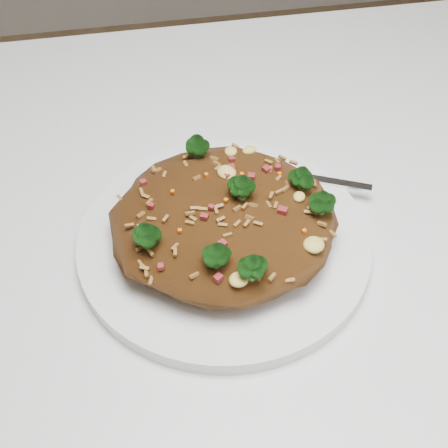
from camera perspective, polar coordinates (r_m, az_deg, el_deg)
The scene contains 4 objects.
dining_table at distance 0.61m, azimuth -10.49°, elevation -10.28°, with size 1.20×0.80×0.75m.
plate at distance 0.55m, azimuth 0.00°, elevation -1.55°, with size 0.26×0.26×0.01m, color white.
fried_rice at distance 0.52m, azimuth 0.05°, elevation 0.99°, with size 0.19×0.18×0.07m.
fork at distance 0.60m, azimuth 6.48°, elevation 4.43°, with size 0.15×0.08×0.00m.
Camera 1 is at (0.05, -0.34, 1.17)m, focal length 50.00 mm.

